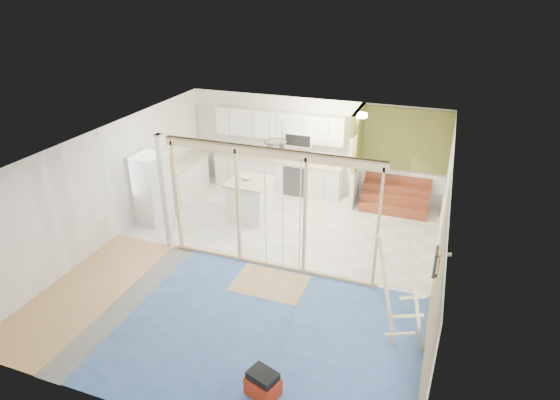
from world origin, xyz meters
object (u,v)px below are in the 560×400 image
(fridge, at_px, (151,189))
(ladder, at_px, (405,296))
(toolbox, at_px, (263,384))
(island, at_px, (250,200))

(fridge, height_order, ladder, ladder)
(ladder, bearing_deg, toolbox, -146.34)
(toolbox, distance_m, ladder, 2.50)
(toolbox, bearing_deg, island, 133.55)
(toolbox, bearing_deg, ladder, 62.49)
(island, distance_m, ladder, 5.29)
(island, relative_size, ladder, 0.53)
(fridge, bearing_deg, toolbox, -33.81)
(island, relative_size, toolbox, 1.97)
(fridge, relative_size, toolbox, 3.21)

